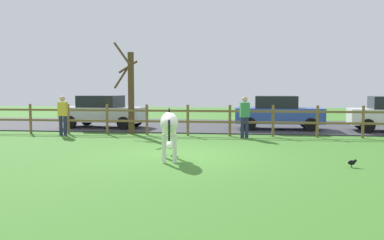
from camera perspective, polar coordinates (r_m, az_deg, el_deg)
ground_plane at (r=11.76m, az=-1.32°, el=-5.07°), size 60.00×60.00×0.00m
parking_asphalt at (r=20.92m, az=2.57°, el=-0.79°), size 28.00×7.40×0.05m
paddock_fence at (r=16.67m, az=-0.60°, el=0.27°), size 20.99×0.11×1.28m
bare_tree at (r=17.49m, az=-8.75°, el=4.22°), size 0.92×1.41×3.91m
zebra at (r=10.98m, az=-3.25°, el=-0.89°), size 0.70×1.92×1.41m
crow_on_grass at (r=10.76m, az=21.76°, el=-5.61°), size 0.21×0.10×0.20m
parked_car_blue at (r=19.21m, az=12.08°, el=1.09°), size 4.01×1.90×1.56m
parked_car_silver at (r=20.13m, az=-12.49°, el=1.23°), size 4.13×2.15×1.56m
visitor_left_of_tree at (r=17.48m, az=-17.87°, el=0.85°), size 0.38×0.26×1.64m
visitor_right_of_tree at (r=15.98m, az=7.48°, el=0.70°), size 0.40×0.31×1.64m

